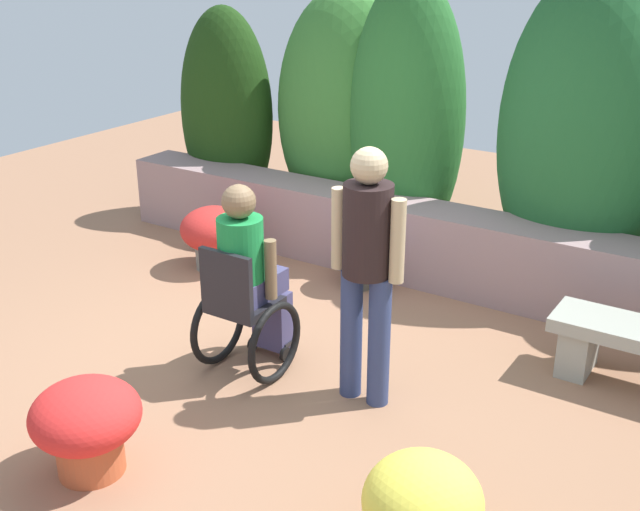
% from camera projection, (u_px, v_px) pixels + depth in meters
% --- Properties ---
extents(ground_plane, '(12.61, 12.61, 0.00)m').
position_uv_depth(ground_plane, '(271.00, 364.00, 5.48)').
color(ground_plane, '#986B4F').
extents(stone_retaining_wall, '(5.75, 0.48, 0.66)m').
position_uv_depth(stone_retaining_wall, '(399.00, 238.00, 6.83)').
color(stone_retaining_wall, gray).
rests_on(stone_retaining_wall, ground).
extents(hedge_backdrop, '(6.06, 1.20, 2.62)m').
position_uv_depth(hedge_backdrop, '(462.00, 132.00, 6.79)').
color(hedge_backdrop, '#1B3B11').
rests_on(hedge_backdrop, ground).
extents(person_in_wheelchair, '(0.53, 0.66, 1.33)m').
position_uv_depth(person_in_wheelchair, '(247.00, 286.00, 5.20)').
color(person_in_wheelchair, black).
rests_on(person_in_wheelchair, ground).
extents(person_standing_companion, '(0.49, 0.30, 1.65)m').
position_uv_depth(person_standing_companion, '(367.00, 261.00, 4.73)').
color(person_standing_companion, navy).
rests_on(person_standing_companion, ground).
extents(flower_pot_purple_near, '(0.59, 0.59, 0.56)m').
position_uv_depth(flower_pot_purple_near, '(214.00, 234.00, 6.96)').
color(flower_pot_purple_near, slate).
rests_on(flower_pot_purple_near, ground).
extents(flower_pot_terracotta_by_wall, '(0.45, 0.45, 0.49)m').
position_uv_depth(flower_pot_terracotta_by_wall, '(357.00, 254.00, 6.58)').
color(flower_pot_terracotta_by_wall, '#4C4C41').
rests_on(flower_pot_terracotta_by_wall, ground).
extents(flower_pot_red_accent, '(0.57, 0.57, 0.54)m').
position_uv_depth(flower_pot_red_accent, '(422.00, 508.00, 3.69)').
color(flower_pot_red_accent, '#494259').
rests_on(flower_pot_red_accent, ground).
extents(flower_pot_small_foreground, '(0.61, 0.61, 0.55)m').
position_uv_depth(flower_pot_small_foreground, '(87.00, 423.00, 4.27)').
color(flower_pot_small_foreground, '#B95330').
rests_on(flower_pot_small_foreground, ground).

